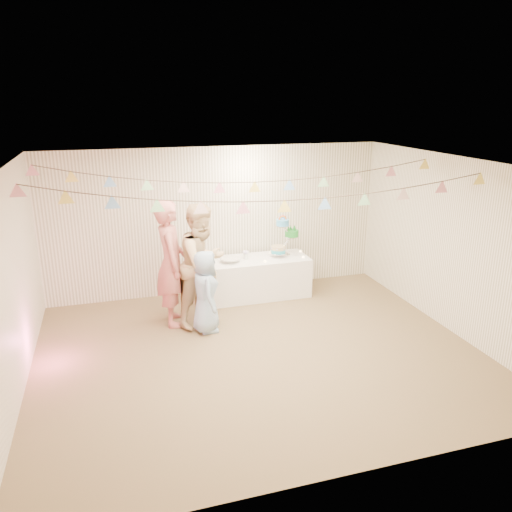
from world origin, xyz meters
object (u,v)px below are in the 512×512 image
object	(u,v)px
table	(256,277)
cake_stand	(285,234)
person_child	(205,292)
person_adult_a	(171,263)
person_adult_b	(203,265)

from	to	relation	value
table	cake_stand	world-z (taller)	cake_stand
cake_stand	person_child	world-z (taller)	cake_stand
cake_stand	person_adult_a	xyz separation A→B (m)	(-2.10, -0.73, -0.11)
person_adult_a	person_child	size ratio (longest dim) A/B	1.55
person_adult_a	cake_stand	bearing A→B (deg)	-67.58
table	person_adult_b	size ratio (longest dim) A/B	0.97
cake_stand	person_adult_b	xyz separation A→B (m)	(-1.63, -0.86, -0.14)
table	person_adult_b	distance (m)	1.48
cake_stand	table	bearing A→B (deg)	-174.81
table	person_child	distance (m)	1.60
table	person_adult_a	distance (m)	1.81
table	cake_stand	distance (m)	0.93
table	person_adult_b	xyz separation A→B (m)	(-1.08, -0.81, 0.61)
cake_stand	person_adult_b	world-z (taller)	person_adult_b
person_adult_b	person_child	distance (m)	0.44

